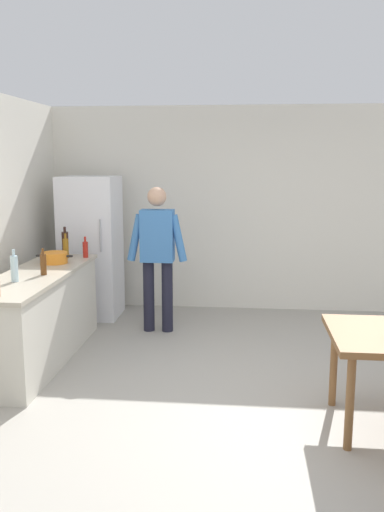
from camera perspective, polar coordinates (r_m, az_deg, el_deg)
name	(u,v)px	position (r m, az deg, el deg)	size (l,w,h in m)	color
ground_plane	(235,403)	(4.67, 4.60, -15.27)	(14.00, 14.00, 0.00)	#9E998E
wall_back	(241,209)	(7.25, 5.24, 4.96)	(6.40, 0.12, 2.70)	silver
kitchen_counter	(38,317)	(5.64, -16.03, -6.20)	(0.64, 2.20, 0.90)	beige
refrigerator	(91,247)	(6.99, -10.64, 0.92)	(0.70, 0.67, 1.80)	white
person	(157,250)	(6.23, -3.68, 0.69)	(0.70, 0.22, 1.70)	#1E1E2D
cooking_pot	(54,258)	(5.99, -14.38, -0.18)	(0.40, 0.28, 0.12)	orange
bottle_oil_amber	(66,248)	(6.29, -13.23, 0.86)	(0.06, 0.06, 0.28)	#996619
bottle_sauce_red	(85,249)	(6.26, -11.23, 0.72)	(0.06, 0.06, 0.24)	#B22319
bottle_wine_dark	(65,243)	(6.41, -13.29, 1.31)	(0.08, 0.08, 0.34)	black
bottle_beer_brown	(43,264)	(5.41, -15.48, -0.83)	(0.06, 0.06, 0.26)	#5B3314
bottle_water_clear	(14,268)	(5.18, -18.31, -1.24)	(0.07, 0.07, 0.30)	silver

